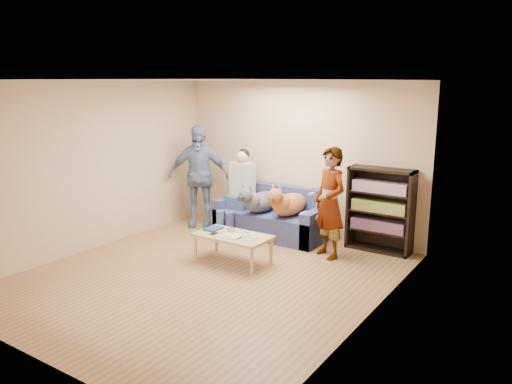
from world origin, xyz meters
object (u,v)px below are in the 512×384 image
Objects in this scene: person_standing_left at (198,176)px; person_seated at (239,188)px; notebook_blue at (213,229)px; dog_gray at (259,201)px; person_standing_right at (330,203)px; camera_silver at (231,230)px; coffee_table at (233,238)px; sofa at (273,219)px; dog_tan at (287,203)px; bookshelf at (380,208)px.

person_standing_left is 0.84m from person_seated.
dog_gray is (0.04, 1.20, 0.19)m from notebook_blue.
camera_silver is at bearing -114.84° from person_standing_right.
coffee_table is at bearing -73.74° from dog_gray.
dog_tan reaches higher than sofa.
person_seated is at bearing -23.28° from person_standing_left.
dog_tan is at bearing 66.91° from notebook_blue.
bookshelf is (1.98, 1.65, 0.25)m from notebook_blue.
person_standing_right is at bearing 33.21° from notebook_blue.
dog_gray is at bearing -123.16° from sofa.
person_standing_left reaches higher than bookshelf.
sofa is at bearing 82.92° from notebook_blue.
bookshelf is at bearing 39.82° from notebook_blue.
dog_gray is 1.99m from bookshelf.
notebook_blue is at bearing -75.02° from person_standing_left.
notebook_blue is at bearing -71.29° from person_seated.
dog_tan is 1.35m from coffee_table.
dog_tan is at bearing -165.11° from bookshelf.
person_standing_right is 1.46m from sofa.
sofa is at bearing 56.84° from dog_gray.
camera_silver is 0.08× the size of bookshelf.
coffee_table is at bearing -57.98° from person_seated.
dog_gray is 1.32m from coffee_table.
sofa is 1.63× the size of dog_tan.
camera_silver reaches higher than coffee_table.
dog_gray reaches higher than coffee_table.
person_seated is at bearing -168.29° from sofa.
bookshelf is (1.44, 0.38, 0.04)m from dog_tan.
sofa is 1.48m from coffee_table.
person_seated is 1.63m from coffee_table.
dog_tan reaches higher than camera_silver.
sofa is 0.53m from dog_tan.
dog_gray is at bearing -10.48° from person_seated.
dog_gray is at bearing 88.30° from notebook_blue.
bookshelf reaches higher than dog_gray.
sofa is 0.79m from person_seated.
sofa is (-1.27, 0.46, -0.55)m from person_standing_right.
person_standing_left reaches higher than sofa.
person_standing_right is at bearing -10.18° from person_seated.
notebook_blue is at bearing -97.08° from sofa.
person_standing_right is at bearing 36.93° from camera_silver.
sofa is at bearing 157.85° from dog_tan.
person_standing_left is 1.81m from dog_tan.
person_standing_left is 3.27m from bookshelf.
camera_silver is at bearing -59.53° from person_seated.
person_seated is (-0.61, -0.13, 0.49)m from sofa.
bookshelf is (1.94, 0.45, 0.06)m from dog_gray.
person_seated is at bearing 169.52° from dog_gray.
person_standing_left reaches higher than person_seated.
camera_silver is 0.09× the size of dog_tan.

